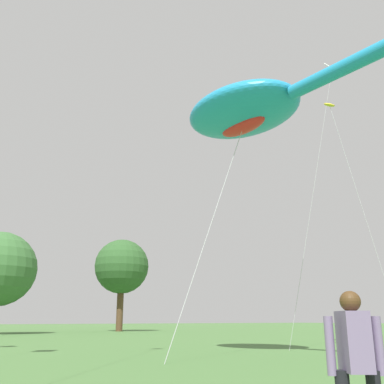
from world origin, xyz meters
name	(u,v)px	position (x,y,z in m)	size (l,w,h in m)	color
big_show_kite	(247,110)	(3.94, 13.47, 10.09)	(6.44, 11.69, 10.90)	#1E8CBF
person_dark_jacket	(356,360)	(-3.65, 3.19, 0.95)	(0.51, 0.49, 1.65)	black
small_kite_stunt_black	(330,84)	(10.82, 14.38, 13.92)	(3.89, 1.46, 15.35)	white
small_kite_box_yellow	(332,113)	(9.31, 13.24, 11.30)	(1.30, 2.27, 11.91)	yellow
tree_pine_center	(122,267)	(15.51, 51.35, 7.64)	(6.62, 6.62, 11.01)	#513823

